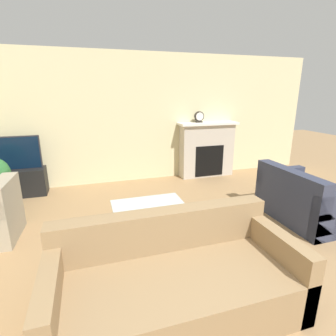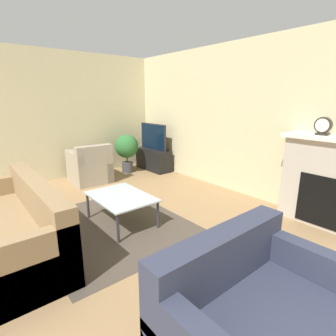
{
  "view_description": "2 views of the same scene",
  "coord_description": "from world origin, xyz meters",
  "px_view_note": "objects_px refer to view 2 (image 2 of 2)",
  "views": [
    {
      "loc": [
        -0.84,
        -0.95,
        1.91
      ],
      "look_at": [
        0.38,
        2.93,
        0.72
      ],
      "focal_mm": 28.0,
      "sensor_mm": 36.0,
      "label": 1
    },
    {
      "loc": [
        2.99,
        0.61,
        1.73
      ],
      "look_at": [
        0.27,
        2.83,
        0.79
      ],
      "focal_mm": 28.0,
      "sensor_mm": 36.0,
      "label": 2
    }
  ],
  "objects_px": {
    "coffee_table": "(121,198)",
    "tv": "(153,137)",
    "couch_loveseat": "(253,319)",
    "potted_plant": "(127,148)",
    "couch_sectional": "(8,232)",
    "armchair_by_window": "(90,168)",
    "mantel_clock": "(323,126)"
  },
  "relations": [
    {
      "from": "tv",
      "to": "couch_loveseat",
      "type": "relative_size",
      "value": 0.72
    },
    {
      "from": "armchair_by_window",
      "to": "potted_plant",
      "type": "distance_m",
      "value": 1.04
    },
    {
      "from": "potted_plant",
      "to": "coffee_table",
      "type": "bearing_deg",
      "value": -32.45
    },
    {
      "from": "armchair_by_window",
      "to": "coffee_table",
      "type": "distance_m",
      "value": 2.15
    },
    {
      "from": "tv",
      "to": "couch_loveseat",
      "type": "xyz_separation_m",
      "value": [
        4.38,
        -2.37,
        -0.53
      ]
    },
    {
      "from": "couch_sectional",
      "to": "potted_plant",
      "type": "height_order",
      "value": "potted_plant"
    },
    {
      "from": "armchair_by_window",
      "to": "couch_sectional",
      "type": "bearing_deg",
      "value": 50.28
    },
    {
      "from": "couch_loveseat",
      "to": "coffee_table",
      "type": "relative_size",
      "value": 1.31
    },
    {
      "from": "couch_loveseat",
      "to": "potted_plant",
      "type": "relative_size",
      "value": 1.42
    },
    {
      "from": "couch_sectional",
      "to": "couch_loveseat",
      "type": "distance_m",
      "value": 2.66
    },
    {
      "from": "tv",
      "to": "couch_loveseat",
      "type": "height_order",
      "value": "tv"
    },
    {
      "from": "coffee_table",
      "to": "tv",
      "type": "bearing_deg",
      "value": 134.82
    },
    {
      "from": "couch_sectional",
      "to": "mantel_clock",
      "type": "bearing_deg",
      "value": 63.49
    },
    {
      "from": "armchair_by_window",
      "to": "mantel_clock",
      "type": "height_order",
      "value": "mantel_clock"
    },
    {
      "from": "couch_sectional",
      "to": "armchair_by_window",
      "type": "relative_size",
      "value": 2.45
    },
    {
      "from": "tv",
      "to": "potted_plant",
      "type": "xyz_separation_m",
      "value": [
        -0.19,
        -0.64,
        -0.24
      ]
    },
    {
      "from": "armchair_by_window",
      "to": "mantel_clock",
      "type": "relative_size",
      "value": 3.58
    },
    {
      "from": "coffee_table",
      "to": "mantel_clock",
      "type": "bearing_deg",
      "value": 52.41
    },
    {
      "from": "potted_plant",
      "to": "couch_loveseat",
      "type": "bearing_deg",
      "value": -20.79
    },
    {
      "from": "couch_sectional",
      "to": "mantel_clock",
      "type": "distance_m",
      "value": 4.11
    },
    {
      "from": "coffee_table",
      "to": "armchair_by_window",
      "type": "bearing_deg",
      "value": 168.15
    },
    {
      "from": "armchair_by_window",
      "to": "mantel_clock",
      "type": "bearing_deg",
      "value": 117.15
    },
    {
      "from": "tv",
      "to": "mantel_clock",
      "type": "height_order",
      "value": "mantel_clock"
    },
    {
      "from": "couch_loveseat",
      "to": "potted_plant",
      "type": "bearing_deg",
      "value": 69.21
    },
    {
      "from": "couch_loveseat",
      "to": "potted_plant",
      "type": "height_order",
      "value": "potted_plant"
    },
    {
      "from": "mantel_clock",
      "to": "couch_loveseat",
      "type": "bearing_deg",
      "value": -75.05
    },
    {
      "from": "tv",
      "to": "potted_plant",
      "type": "height_order",
      "value": "tv"
    },
    {
      "from": "tv",
      "to": "potted_plant",
      "type": "distance_m",
      "value": 0.71
    },
    {
      "from": "couch_sectional",
      "to": "mantel_clock",
      "type": "relative_size",
      "value": 8.76
    },
    {
      "from": "coffee_table",
      "to": "potted_plant",
      "type": "relative_size",
      "value": 1.08
    },
    {
      "from": "coffee_table",
      "to": "potted_plant",
      "type": "distance_m",
      "value": 2.67
    },
    {
      "from": "armchair_by_window",
      "to": "tv",
      "type": "bearing_deg",
      "value": -179.33
    }
  ]
}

